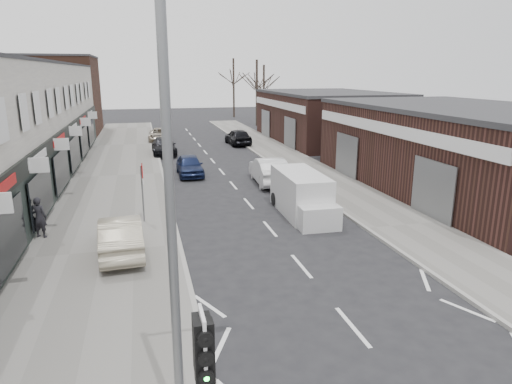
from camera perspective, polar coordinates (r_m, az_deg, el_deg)
ground at (r=11.30m, az=16.65°, el=-20.94°), size 160.00×160.00×0.00m
pavement_left at (r=30.49m, az=-16.92°, el=1.92°), size 5.50×64.00×0.12m
pavement_right at (r=32.30m, az=5.80°, el=3.18°), size 3.50×64.00×0.12m
brick_block_far at (r=53.49m, az=-23.56°, el=10.86°), size 8.00×10.00×8.00m
right_unit_near at (r=28.28m, az=24.64°, el=4.78°), size 10.00×18.00×4.50m
right_unit_far at (r=45.50m, az=8.83°, el=9.21°), size 10.00×16.00×4.50m
tree_far_a at (r=57.87m, az=0.10°, el=8.29°), size 3.60×3.60×8.00m
tree_far_b at (r=64.27m, az=0.96°, el=8.93°), size 3.60×3.60×7.50m
tree_far_c at (r=69.40m, az=-2.76°, el=9.34°), size 3.60×3.60×8.50m
traffic_light at (r=7.06m, az=-6.56°, el=-20.48°), size 0.28×0.60×3.10m
street_lamp at (r=7.22m, az=-9.34°, el=-0.38°), size 2.23×0.22×8.00m
warning_sign at (r=20.22m, az=-14.02°, el=2.06°), size 0.12×0.80×2.70m
white_van at (r=21.39m, az=5.72°, el=-0.37°), size 1.89×5.11×1.98m
sedan_on_pavement at (r=17.19m, az=-16.57°, el=-5.17°), size 1.71×4.27×1.38m
pedestrian at (r=19.92m, az=-25.46°, el=-2.87°), size 0.71×0.60×1.65m
parked_car_left_a at (r=29.83m, az=-8.29°, el=3.31°), size 1.57×3.88×1.32m
parked_car_left_b at (r=37.98m, az=-11.44°, el=5.62°), size 1.92×4.61×1.33m
parked_car_left_c at (r=45.55m, az=-11.94°, el=7.01°), size 2.33×4.58×1.24m
parked_car_right_a at (r=27.38m, az=1.64°, el=2.71°), size 1.94×4.85×1.57m
parked_car_right_b at (r=42.30m, az=-2.26°, el=6.91°), size 1.98×4.45×1.49m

